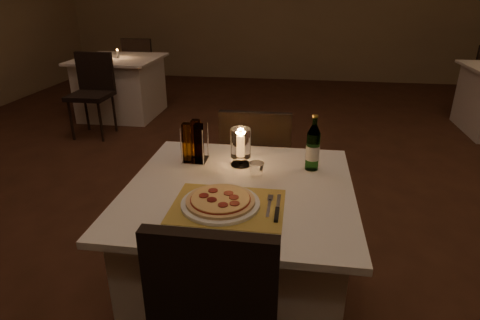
# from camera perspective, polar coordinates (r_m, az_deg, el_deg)

# --- Properties ---
(floor) EXTENTS (8.00, 10.00, 0.02)m
(floor) POSITION_cam_1_polar(r_m,az_deg,el_deg) (2.82, 4.00, -10.28)
(floor) COLOR #442415
(floor) RESTS_ON ground
(main_table) EXTENTS (1.00, 1.00, 0.74)m
(main_table) POSITION_cam_1_polar(r_m,az_deg,el_deg) (1.98, -0.09, -13.27)
(main_table) COLOR silver
(main_table) RESTS_ON ground
(chair_far) EXTENTS (0.42, 0.42, 0.90)m
(chair_far) POSITION_cam_1_polar(r_m,az_deg,el_deg) (2.50, 2.32, -0.27)
(chair_far) COLOR black
(chair_far) RESTS_ON ground
(placemat) EXTENTS (0.45, 0.34, 0.00)m
(placemat) POSITION_cam_1_polar(r_m,az_deg,el_deg) (1.63, -1.74, -6.55)
(placemat) COLOR #AE923C
(placemat) RESTS_ON main_table
(plate) EXTENTS (0.32, 0.32, 0.01)m
(plate) POSITION_cam_1_polar(r_m,az_deg,el_deg) (1.63, -2.79, -6.20)
(plate) COLOR white
(plate) RESTS_ON placemat
(pizza) EXTENTS (0.28, 0.28, 0.02)m
(pizza) POSITION_cam_1_polar(r_m,az_deg,el_deg) (1.62, -2.79, -5.70)
(pizza) COLOR #D8B77F
(pizza) RESTS_ON plate
(fork) EXTENTS (0.02, 0.18, 0.00)m
(fork) POSITION_cam_1_polar(r_m,az_deg,el_deg) (1.64, 4.20, -6.26)
(fork) COLOR silver
(fork) RESTS_ON placemat
(knife) EXTENTS (0.02, 0.22, 0.01)m
(knife) POSITION_cam_1_polar(r_m,az_deg,el_deg) (1.58, 5.30, -7.32)
(knife) COLOR black
(knife) RESTS_ON placemat
(tumbler) EXTENTS (0.07, 0.07, 0.07)m
(tumbler) POSITION_cam_1_polar(r_m,az_deg,el_deg) (1.86, 2.34, -1.40)
(tumbler) COLOR white
(tumbler) RESTS_ON main_table
(water_bottle) EXTENTS (0.07, 0.07, 0.27)m
(water_bottle) POSITION_cam_1_polar(r_m,az_deg,el_deg) (1.94, 10.32, 1.70)
(water_bottle) COLOR #599651
(water_bottle) RESTS_ON main_table
(hurricane_candle) EXTENTS (0.10, 0.10, 0.19)m
(hurricane_candle) POSITION_cam_1_polar(r_m,az_deg,el_deg) (1.95, 0.10, 2.27)
(hurricane_candle) COLOR white
(hurricane_candle) RESTS_ON main_table
(cruet_caddy) EXTENTS (0.12, 0.12, 0.21)m
(cruet_caddy) POSITION_cam_1_polar(r_m,az_deg,el_deg) (2.01, -6.53, 2.39)
(cruet_caddy) COLOR white
(cruet_caddy) RESTS_ON main_table
(neighbor_table_left) EXTENTS (1.00, 1.00, 0.74)m
(neighbor_table_left) POSITION_cam_1_polar(r_m,az_deg,el_deg) (5.44, -16.51, 9.95)
(neighbor_table_left) COLOR silver
(neighbor_table_left) RESTS_ON ground
(neighbor_chair_la) EXTENTS (0.42, 0.42, 0.90)m
(neighbor_chair_la) POSITION_cam_1_polar(r_m,az_deg,el_deg) (4.78, -20.21, 9.87)
(neighbor_chair_la) COLOR black
(neighbor_chair_la) RESTS_ON ground
(neighbor_chair_lb) EXTENTS (0.42, 0.42, 0.90)m
(neighbor_chair_lb) POSITION_cam_1_polar(r_m,az_deg,el_deg) (6.05, -13.93, 13.21)
(neighbor_chair_lb) COLOR black
(neighbor_chair_lb) RESTS_ON ground
(neighbor_candle_left) EXTENTS (0.03, 0.03, 0.11)m
(neighbor_candle_left) POSITION_cam_1_polar(r_m,az_deg,el_deg) (5.36, -17.02, 14.25)
(neighbor_candle_left) COLOR white
(neighbor_candle_left) RESTS_ON neighbor_table_left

